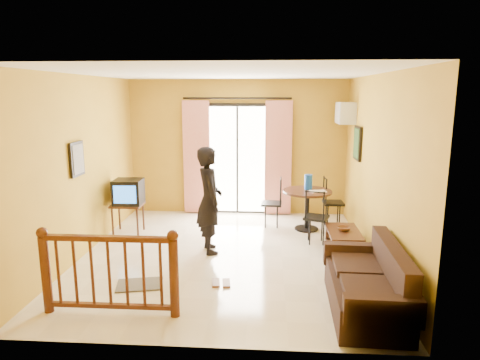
# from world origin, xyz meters

# --- Properties ---
(ground) EXTENTS (5.00, 5.00, 0.00)m
(ground) POSITION_xyz_m (0.00, 0.00, 0.00)
(ground) COLOR beige
(ground) RESTS_ON ground
(room_shell) EXTENTS (5.00, 5.00, 5.00)m
(room_shell) POSITION_xyz_m (0.00, 0.00, 1.70)
(room_shell) COLOR white
(room_shell) RESTS_ON ground
(balcony_door) EXTENTS (2.25, 0.14, 2.46)m
(balcony_door) POSITION_xyz_m (0.00, 2.43, 1.19)
(balcony_door) COLOR black
(balcony_door) RESTS_ON ground
(tv_table) EXTENTS (0.55, 0.46, 0.55)m
(tv_table) POSITION_xyz_m (-1.90, 1.01, 0.47)
(tv_table) COLOR black
(tv_table) RESTS_ON ground
(television) EXTENTS (0.51, 0.48, 0.45)m
(television) POSITION_xyz_m (-1.87, 1.01, 0.77)
(television) COLOR black
(television) RESTS_ON tv_table
(picture_left) EXTENTS (0.05, 0.42, 0.52)m
(picture_left) POSITION_xyz_m (-2.22, -0.20, 1.55)
(picture_left) COLOR black
(picture_left) RESTS_ON room_shell
(dining_table) EXTENTS (0.90, 0.90, 0.75)m
(dining_table) POSITION_xyz_m (1.38, 1.42, 0.60)
(dining_table) COLOR black
(dining_table) RESTS_ON ground
(water_jug) EXTENTS (0.15, 0.15, 0.28)m
(water_jug) POSITION_xyz_m (1.40, 1.52, 0.89)
(water_jug) COLOR #1245B0
(water_jug) RESTS_ON dining_table
(serving_tray) EXTENTS (0.32, 0.24, 0.02)m
(serving_tray) POSITION_xyz_m (1.56, 1.32, 0.76)
(serving_tray) COLOR beige
(serving_tray) RESTS_ON dining_table
(dining_chairs) EXTENTS (1.60, 1.48, 0.95)m
(dining_chairs) POSITION_xyz_m (1.37, 1.32, 0.00)
(dining_chairs) COLOR black
(dining_chairs) RESTS_ON ground
(air_conditioner) EXTENTS (0.31, 0.60, 0.40)m
(air_conditioner) POSITION_xyz_m (2.09, 1.95, 2.15)
(air_conditioner) COLOR silver
(air_conditioner) RESTS_ON room_shell
(botanical_print) EXTENTS (0.05, 0.50, 0.60)m
(botanical_print) POSITION_xyz_m (2.22, 1.30, 1.65)
(botanical_print) COLOR black
(botanical_print) RESTS_ON room_shell
(coffee_table) EXTENTS (0.49, 0.88, 0.39)m
(coffee_table) POSITION_xyz_m (1.85, 0.18, 0.26)
(coffee_table) COLOR black
(coffee_table) RESTS_ON ground
(bowl) EXTENTS (0.22, 0.22, 0.06)m
(bowl) POSITION_xyz_m (1.85, 0.18, 0.42)
(bowl) COLOR brown
(bowl) RESTS_ON coffee_table
(sofa) EXTENTS (0.83, 1.71, 0.81)m
(sofa) POSITION_xyz_m (1.85, -1.63, 0.30)
(sofa) COLOR black
(sofa) RESTS_ON ground
(standing_person) EXTENTS (0.58, 0.72, 1.71)m
(standing_person) POSITION_xyz_m (-0.28, 0.18, 0.85)
(standing_person) COLOR black
(standing_person) RESTS_ON ground
(stair_balustrade) EXTENTS (1.63, 0.13, 1.04)m
(stair_balustrade) POSITION_xyz_m (-1.15, -1.90, 0.56)
(stair_balustrade) COLOR #471E0F
(stair_balustrade) RESTS_ON ground
(doormat) EXTENTS (0.67, 0.52, 0.02)m
(doormat) POSITION_xyz_m (-1.05, -1.14, 0.01)
(doormat) COLOR #524D41
(doormat) RESTS_ON ground
(sandals) EXTENTS (0.27, 0.26, 0.03)m
(sandals) POSITION_xyz_m (0.04, -1.03, 0.01)
(sandals) COLOR brown
(sandals) RESTS_ON ground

